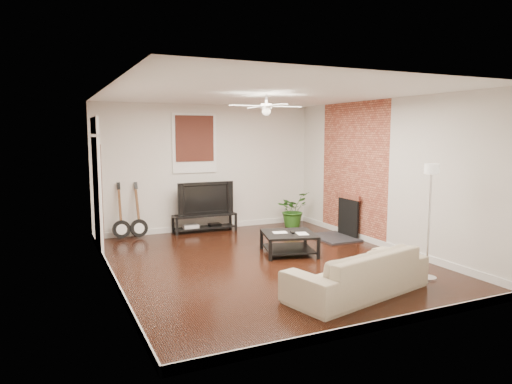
% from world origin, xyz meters
% --- Properties ---
extents(room, '(5.01, 6.01, 2.81)m').
position_xyz_m(room, '(0.00, 0.00, 1.40)').
color(room, black).
rests_on(room, ground).
extents(brick_accent, '(0.02, 2.20, 2.80)m').
position_xyz_m(brick_accent, '(2.49, 1.00, 1.40)').
color(brick_accent, '#974331').
rests_on(brick_accent, floor).
extents(fireplace, '(0.80, 1.10, 0.92)m').
position_xyz_m(fireplace, '(2.20, 1.00, 0.46)').
color(fireplace, black).
rests_on(fireplace, floor).
extents(window_back, '(1.00, 0.06, 1.30)m').
position_xyz_m(window_back, '(-0.30, 2.97, 1.95)').
color(window_back, '#3D1710').
rests_on(window_back, wall_back).
extents(door_left, '(0.08, 1.00, 2.50)m').
position_xyz_m(door_left, '(-2.46, 1.90, 1.25)').
color(door_left, white).
rests_on(door_left, wall_left).
extents(tv_stand, '(1.40, 0.37, 0.39)m').
position_xyz_m(tv_stand, '(-0.16, 2.78, 0.20)').
color(tv_stand, black).
rests_on(tv_stand, floor).
extents(tv, '(1.25, 0.16, 0.72)m').
position_xyz_m(tv, '(-0.16, 2.80, 0.75)').
color(tv, black).
rests_on(tv, tv_stand).
extents(coffee_table, '(1.11, 1.11, 0.38)m').
position_xyz_m(coffee_table, '(0.62, 0.33, 0.19)').
color(coffee_table, black).
rests_on(coffee_table, floor).
extents(sofa, '(2.26, 1.30, 0.62)m').
position_xyz_m(sofa, '(0.44, -1.93, 0.31)').
color(sofa, '#C4AC93').
rests_on(sofa, floor).
extents(floor_lamp, '(0.34, 0.34, 1.73)m').
position_xyz_m(floor_lamp, '(1.79, -1.83, 0.87)').
color(floor_lamp, silver).
rests_on(floor_lamp, floor).
extents(potted_plant, '(0.93, 0.89, 0.81)m').
position_xyz_m(potted_plant, '(1.89, 2.47, 0.40)').
color(potted_plant, '#285F1B').
rests_on(potted_plant, floor).
extents(guitar_left, '(0.37, 0.26, 1.19)m').
position_xyz_m(guitar_left, '(-1.95, 2.75, 0.59)').
color(guitar_left, black).
rests_on(guitar_left, floor).
extents(guitar_right, '(0.39, 0.30, 1.19)m').
position_xyz_m(guitar_right, '(-1.60, 2.72, 0.59)').
color(guitar_right, black).
rests_on(guitar_right, floor).
extents(ceiling_fan, '(1.24, 1.24, 0.32)m').
position_xyz_m(ceiling_fan, '(0.00, 0.00, 2.60)').
color(ceiling_fan, white).
rests_on(ceiling_fan, ceiling).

